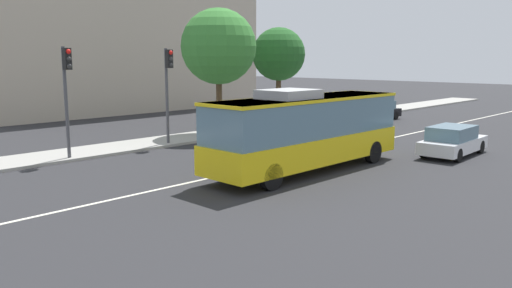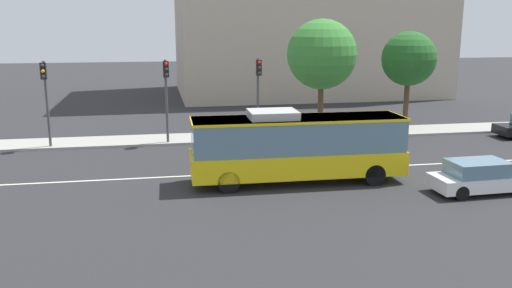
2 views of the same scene
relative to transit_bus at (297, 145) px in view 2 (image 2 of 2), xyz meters
The scene contains 10 objects.
ground_plane 3.72m from the transit_bus, 35.70° to the left, with size 160.00×160.00×0.00m, color #28282B.
sidewalk_kerb 10.80m from the transit_bus, 75.65° to the left, with size 80.00×2.99×0.14m, color #9E9B93.
lane_centre_line 3.72m from the transit_bus, 35.70° to the left, with size 76.00×0.16×0.01m, color silver.
transit_bus is the anchor object (origin of this frame).
sedan_white 8.24m from the transit_bus, 21.57° to the right, with size 4.56×1.96×1.46m.
traffic_light_near_corner 9.41m from the transit_bus, 91.03° to the left, with size 0.33×0.62×5.20m.
traffic_light_mid_block 11.00m from the transit_bus, 122.59° to the left, with size 0.35×0.62×5.20m.
traffic_light_far_corner 15.86m from the transit_bus, 144.35° to the left, with size 0.32×0.62×5.20m.
street_tree_kerbside_left 15.47m from the transit_bus, 45.83° to the left, with size 3.71×3.71×6.82m.
street_tree_kerbside_centre 11.37m from the transit_bus, 67.57° to the left, with size 4.51×4.51×7.63m.
Camera 2 is at (-8.84, -25.70, 7.41)m, focal length 37.83 mm.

